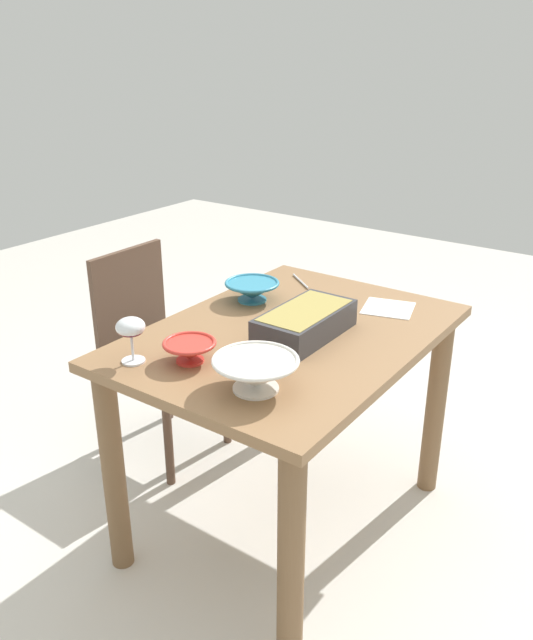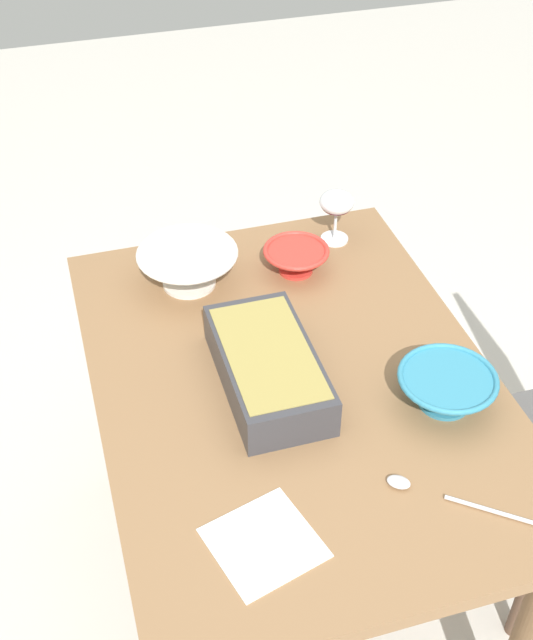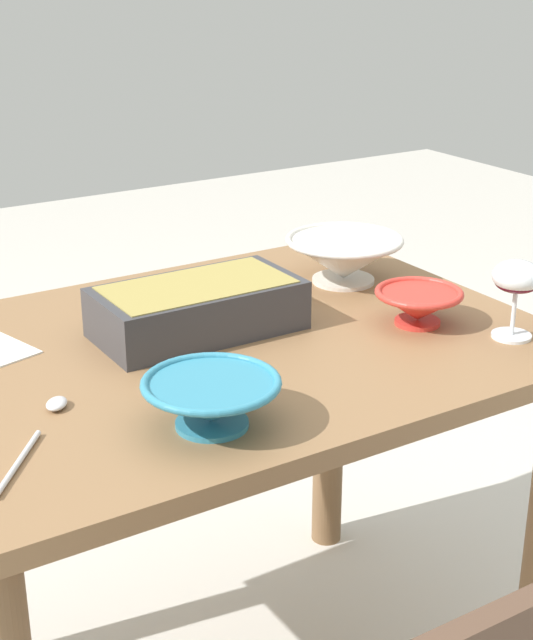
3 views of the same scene
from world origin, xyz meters
name	(u,v)px [view 1 (image 1 of 3)]	position (x,y,z in m)	size (l,w,h in m)	color
ground_plane	(287,520)	(0.00, 0.00, 0.00)	(8.00, 8.00, 0.00)	beige
dining_table	(289,372)	(0.00, 0.00, 0.63)	(1.14, 0.82, 0.78)	olive
chair	(151,344)	(0.10, 0.77, 0.48)	(0.40, 0.39, 0.88)	#595959
wine_glass	(131,330)	(-0.45, 0.25, 0.88)	(0.09, 0.09, 0.14)	white
casserole_dish	(305,322)	(0.00, -0.06, 0.83)	(0.36, 0.18, 0.09)	#38383D
mixing_bowl	(252,290)	(0.15, 0.27, 0.82)	(0.20, 0.20, 0.07)	teal
small_bowl	(190,350)	(-0.36, 0.12, 0.81)	(0.16, 0.16, 0.07)	red
serving_bowl	(256,372)	(-0.38, -0.14, 0.83)	(0.24, 0.24, 0.09)	white
serving_spoon	(310,290)	(0.36, 0.15, 0.78)	(0.19, 0.23, 0.01)	silver
napkin	(388,308)	(0.37, -0.18, 0.78)	(0.17, 0.17, 0.00)	white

